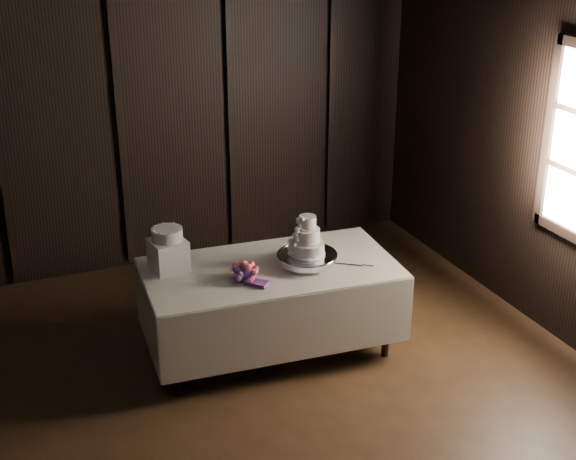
{
  "coord_description": "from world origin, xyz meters",
  "views": [
    {
      "loc": [
        -1.4,
        -3.87,
        3.5
      ],
      "look_at": [
        0.85,
        1.42,
        1.05
      ],
      "focal_mm": 50.0,
      "sensor_mm": 36.0,
      "label": 1
    }
  ],
  "objects": [
    {
      "name": "display_table",
      "position": [
        0.7,
        1.42,
        0.42
      ],
      "size": [
        2.06,
        1.19,
        0.76
      ],
      "rotation": [
        0.0,
        0.0,
        -0.08
      ],
      "color": "silver",
      "rests_on": "ground"
    },
    {
      "name": "cake_stand",
      "position": [
        0.98,
        1.35,
        0.81
      ],
      "size": [
        0.5,
        0.5,
        0.09
      ],
      "primitive_type": "cylinder",
      "rotation": [
        0.0,
        0.0,
        -0.04
      ],
      "color": "silver",
      "rests_on": "display_table"
    },
    {
      "name": "bouquet",
      "position": [
        0.43,
        1.29,
        0.82
      ],
      "size": [
        0.47,
        0.46,
        0.18
      ],
      "primitive_type": null,
      "rotation": [
        0.0,
        0.0,
        -0.85
      ],
      "color": "#C15579",
      "rests_on": "display_table"
    },
    {
      "name": "box_pedestal",
      "position": [
        -0.05,
        1.69,
        0.89
      ],
      "size": [
        0.29,
        0.29,
        0.25
      ],
      "primitive_type": "cube",
      "rotation": [
        0.0,
        0.0,
        0.14
      ],
      "color": "white",
      "rests_on": "display_table"
    },
    {
      "name": "small_cake",
      "position": [
        -0.05,
        1.69,
        1.06
      ],
      "size": [
        0.26,
        0.26,
        0.1
      ],
      "primitive_type": "cylinder",
      "rotation": [
        0.0,
        0.0,
        -0.1
      ],
      "color": "white",
      "rests_on": "box_pedestal"
    },
    {
      "name": "room",
      "position": [
        0.0,
        0.0,
        1.5
      ],
      "size": [
        6.08,
        7.08,
        3.08
      ],
      "color": "black",
      "rests_on": "ground"
    },
    {
      "name": "cake_knife",
      "position": [
        1.25,
        1.22,
        0.77
      ],
      "size": [
        0.32,
        0.23,
        0.01
      ],
      "primitive_type": "cube",
      "rotation": [
        0.0,
        0.0,
        -0.61
      ],
      "color": "silver",
      "rests_on": "display_table"
    },
    {
      "name": "wedding_cake",
      "position": [
        0.95,
        1.33,
        0.98
      ],
      "size": [
        0.31,
        0.27,
        0.32
      ],
      "rotation": [
        0.0,
        0.0,
        0.19
      ],
      "color": "white",
      "rests_on": "cake_stand"
    }
  ]
}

